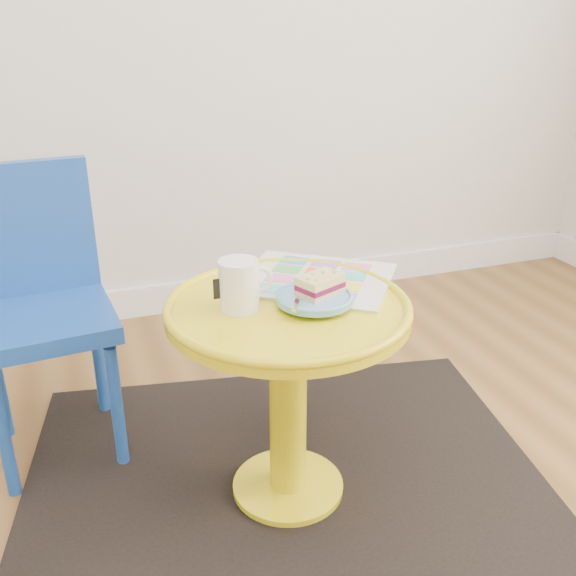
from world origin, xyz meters
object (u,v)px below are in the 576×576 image
object	(u,v)px
newspaper	(316,279)
mug	(240,284)
chair	(38,294)
plate	(314,299)
side_table	(288,362)

from	to	relation	value
newspaper	mug	world-z (taller)	mug
chair	plate	size ratio (longest dim) A/B	4.56
side_table	plate	bearing A→B (deg)	-25.80
plate	side_table	bearing A→B (deg)	154.20
side_table	newspaper	xyz separation A→B (m)	(0.11, 0.11, 0.15)
newspaper	plate	size ratio (longest dim) A/B	2.07
chair	plate	world-z (taller)	chair
mug	plate	world-z (taller)	mug
newspaper	plate	bearing A→B (deg)	-76.70
chair	plate	bearing A→B (deg)	-43.12
mug	plate	distance (m)	0.16
side_table	newspaper	bearing A→B (deg)	45.26
newspaper	plate	distance (m)	0.15
chair	mug	world-z (taller)	chair
newspaper	mug	distance (m)	0.24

